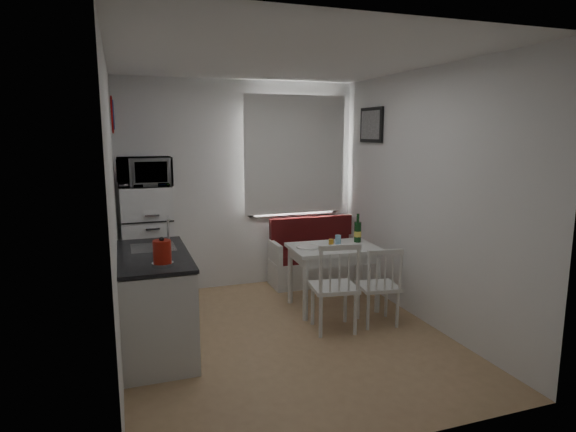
# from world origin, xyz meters

# --- Properties ---
(floor) EXTENTS (3.00, 3.50, 0.02)m
(floor) POSITION_xyz_m (0.00, 0.00, 0.00)
(floor) COLOR tan
(floor) RESTS_ON ground
(ceiling) EXTENTS (3.00, 3.50, 0.02)m
(ceiling) POSITION_xyz_m (0.00, 0.00, 2.60)
(ceiling) COLOR white
(ceiling) RESTS_ON wall_back
(wall_back) EXTENTS (3.00, 0.02, 2.60)m
(wall_back) POSITION_xyz_m (0.00, 1.75, 1.30)
(wall_back) COLOR white
(wall_back) RESTS_ON floor
(wall_front) EXTENTS (3.00, 0.02, 2.60)m
(wall_front) POSITION_xyz_m (0.00, -1.75, 1.30)
(wall_front) COLOR white
(wall_front) RESTS_ON floor
(wall_left) EXTENTS (0.02, 3.50, 2.60)m
(wall_left) POSITION_xyz_m (-1.50, 0.00, 1.30)
(wall_left) COLOR white
(wall_left) RESTS_ON floor
(wall_right) EXTENTS (0.02, 3.50, 2.60)m
(wall_right) POSITION_xyz_m (1.50, 0.00, 1.30)
(wall_right) COLOR white
(wall_right) RESTS_ON floor
(window) EXTENTS (1.22, 0.06, 1.47)m
(window) POSITION_xyz_m (0.70, 1.72, 1.62)
(window) COLOR silver
(window) RESTS_ON wall_back
(curtain) EXTENTS (1.35, 0.02, 1.50)m
(curtain) POSITION_xyz_m (0.70, 1.65, 1.68)
(curtain) COLOR white
(curtain) RESTS_ON wall_back
(kitchen_counter) EXTENTS (0.62, 1.32, 1.16)m
(kitchen_counter) POSITION_xyz_m (-1.20, 0.16, 0.46)
(kitchen_counter) COLOR silver
(kitchen_counter) RESTS_ON floor
(wall_sign) EXTENTS (0.03, 0.40, 0.40)m
(wall_sign) POSITION_xyz_m (-1.47, 1.45, 2.15)
(wall_sign) COLOR #1A3E9D
(wall_sign) RESTS_ON wall_left
(picture_frame) EXTENTS (0.04, 0.52, 0.42)m
(picture_frame) POSITION_xyz_m (1.48, 1.10, 2.05)
(picture_frame) COLOR black
(picture_frame) RESTS_ON wall_right
(bench) EXTENTS (1.20, 0.46, 0.86)m
(bench) POSITION_xyz_m (0.93, 1.51, 0.28)
(bench) COLOR silver
(bench) RESTS_ON floor
(dining_table) EXTENTS (0.98, 0.71, 0.71)m
(dining_table) POSITION_xyz_m (0.76, 0.59, 0.63)
(dining_table) COLOR silver
(dining_table) RESTS_ON floor
(chair_left) EXTENTS (0.49, 0.47, 0.49)m
(chair_left) POSITION_xyz_m (0.51, -0.08, 0.57)
(chair_left) COLOR silver
(chair_left) RESTS_ON floor
(chair_right) EXTENTS (0.44, 0.42, 0.44)m
(chair_right) POSITION_xyz_m (1.01, -0.07, 0.51)
(chair_right) COLOR silver
(chair_right) RESTS_ON floor
(fridge) EXTENTS (0.55, 0.55, 1.37)m
(fridge) POSITION_xyz_m (-1.18, 1.40, 0.69)
(fridge) COLOR white
(fridge) RESTS_ON floor
(microwave) EXTENTS (0.58, 0.39, 0.32)m
(microwave) POSITION_xyz_m (-1.18, 1.35, 1.53)
(microwave) COLOR white
(microwave) RESTS_ON fridge
(kettle) EXTENTS (0.17, 0.17, 0.23)m
(kettle) POSITION_xyz_m (-1.15, -0.30, 1.02)
(kettle) COLOR #AA1A0D
(kettle) RESTS_ON kitchen_counter
(wine_bottle) EXTENTS (0.08, 0.08, 0.33)m
(wine_bottle) POSITION_xyz_m (1.11, 0.69, 0.88)
(wine_bottle) COLOR #123B18
(wine_bottle) RESTS_ON dining_table
(drinking_glass_orange) EXTENTS (0.06, 0.06, 0.09)m
(drinking_glass_orange) POSITION_xyz_m (0.71, 0.54, 0.76)
(drinking_glass_orange) COLOR #C48920
(drinking_glass_orange) RESTS_ON dining_table
(drinking_glass_blue) EXTENTS (0.07, 0.07, 0.11)m
(drinking_glass_blue) POSITION_xyz_m (0.84, 0.64, 0.77)
(drinking_glass_blue) COLOR #8AC4EB
(drinking_glass_blue) RESTS_ON dining_table
(plate) EXTENTS (0.25, 0.25, 0.02)m
(plate) POSITION_xyz_m (0.46, 0.61, 0.72)
(plate) COLOR white
(plate) RESTS_ON dining_table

